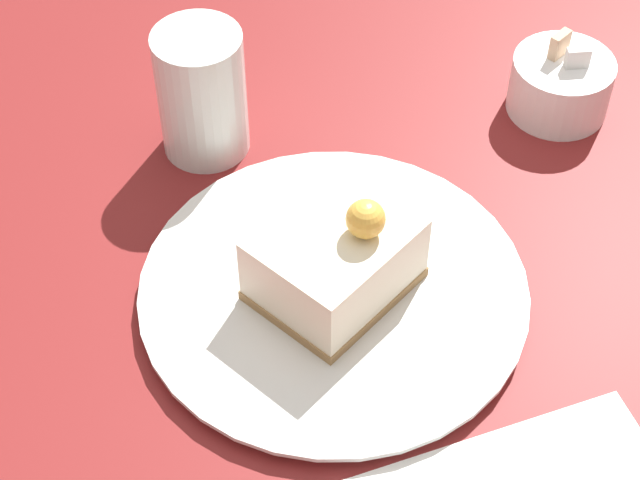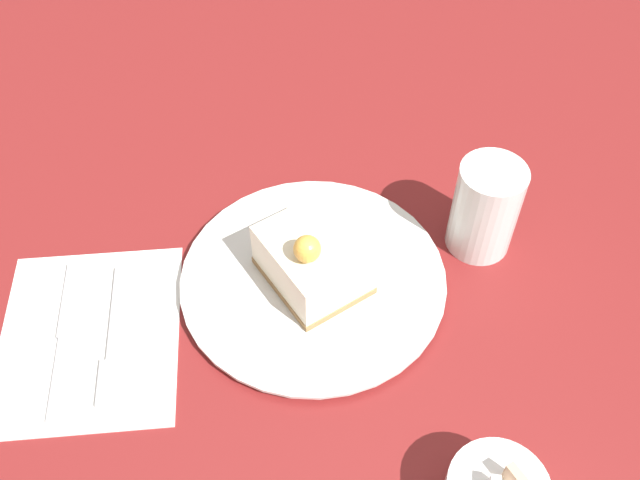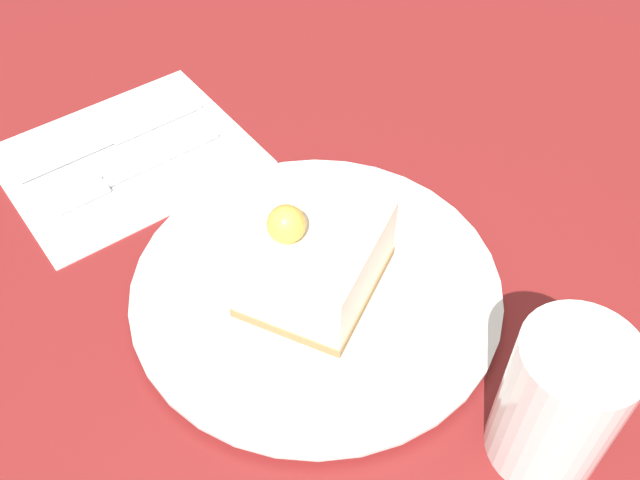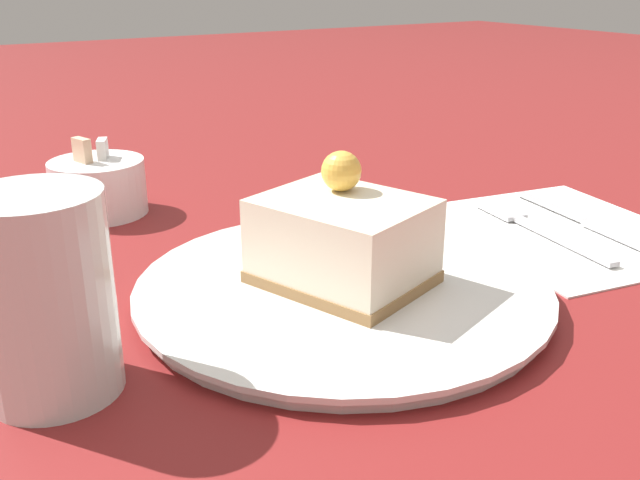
% 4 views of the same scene
% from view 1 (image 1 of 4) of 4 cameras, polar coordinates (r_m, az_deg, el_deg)
% --- Properties ---
extents(ground_plane, '(4.00, 4.00, 0.00)m').
position_cam_1_polar(ground_plane, '(0.78, -2.01, -3.94)').
color(ground_plane, maroon).
extents(plate, '(0.29, 0.29, 0.01)m').
position_cam_1_polar(plate, '(0.79, 0.72, -2.76)').
color(plate, silver).
rests_on(plate, ground_plane).
extents(cake_slice, '(0.12, 0.13, 0.09)m').
position_cam_1_polar(cake_slice, '(0.76, 0.85, -1.02)').
color(cake_slice, '#9E7547').
rests_on(cake_slice, plate).
extents(sugar_bowl, '(0.09, 0.09, 0.07)m').
position_cam_1_polar(sugar_bowl, '(0.94, 12.70, 8.07)').
color(sugar_bowl, white).
rests_on(sugar_bowl, ground_plane).
extents(drinking_glass, '(0.07, 0.07, 0.11)m').
position_cam_1_polar(drinking_glass, '(0.87, -6.32, 7.79)').
color(drinking_glass, silver).
rests_on(drinking_glass, ground_plane).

